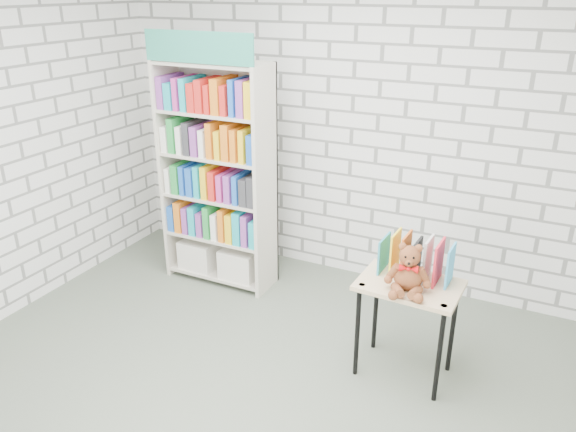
% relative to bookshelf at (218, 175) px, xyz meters
% --- Properties ---
extents(ground, '(4.50, 4.50, 0.00)m').
position_rel_bookshelf_xyz_m(ground, '(1.00, -1.36, -1.02)').
color(ground, '#545D4E').
rests_on(ground, ground).
extents(room_shell, '(4.52, 4.02, 2.81)m').
position_rel_bookshelf_xyz_m(room_shell, '(1.00, -1.36, 0.76)').
color(room_shell, silver).
rests_on(room_shell, ground).
extents(bookshelf, '(1.00, 0.39, 2.24)m').
position_rel_bookshelf_xyz_m(bookshelf, '(0.00, 0.00, 0.00)').
color(bookshelf, beige).
rests_on(bookshelf, ground).
extents(display_table, '(0.69, 0.50, 0.72)m').
position_rel_bookshelf_xyz_m(display_table, '(1.90, -0.63, -0.40)').
color(display_table, tan).
rests_on(display_table, ground).
extents(table_books, '(0.48, 0.23, 0.28)m').
position_rel_bookshelf_xyz_m(table_books, '(1.91, -0.52, -0.16)').
color(table_books, teal).
rests_on(table_books, display_table).
extents(teddy_bear, '(0.30, 0.29, 0.33)m').
position_rel_bookshelf_xyz_m(teddy_bear, '(1.91, -0.73, -0.17)').
color(teddy_bear, brown).
rests_on(teddy_bear, display_table).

